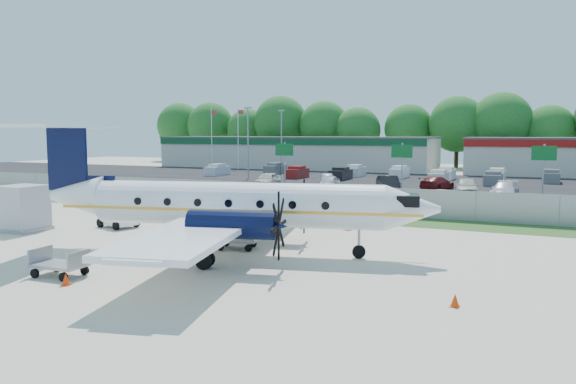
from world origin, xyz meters
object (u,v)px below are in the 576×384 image
at_px(pushback_tug, 119,218).
at_px(baggage_cart_far, 237,239).
at_px(aircraft, 229,204).
at_px(baggage_cart_near, 60,264).
at_px(service_container, 23,210).

bearing_deg(pushback_tug, baggage_cart_far, -15.18).
xyz_separation_m(aircraft, pushback_tug, (-10.03, 3.65, -1.81)).
bearing_deg(baggage_cart_near, pushback_tug, 119.87).
height_order(baggage_cart_near, baggage_cart_far, baggage_cart_near).
xyz_separation_m(aircraft, service_container, (-14.53, 0.42, -1.14)).
height_order(pushback_tug, baggage_cart_far, pushback_tug).
xyz_separation_m(aircraft, baggage_cart_far, (-0.14, 0.97, -1.91)).
relative_size(pushback_tug, service_container, 0.95).
bearing_deg(aircraft, baggage_cart_near, -120.73).
bearing_deg(aircraft, service_container, 178.36).
height_order(pushback_tug, baggage_cart_near, pushback_tug).
height_order(baggage_cart_near, service_container, service_container).
distance_m(baggage_cart_near, service_container, 12.75).
distance_m(baggage_cart_near, baggage_cart_far, 8.68).
distance_m(baggage_cart_far, service_container, 14.42).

